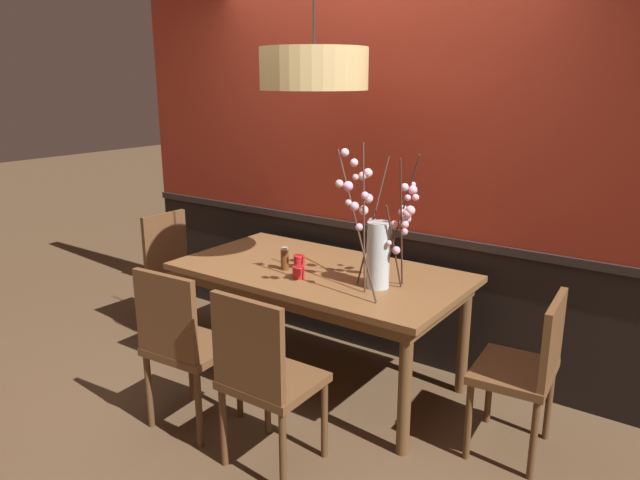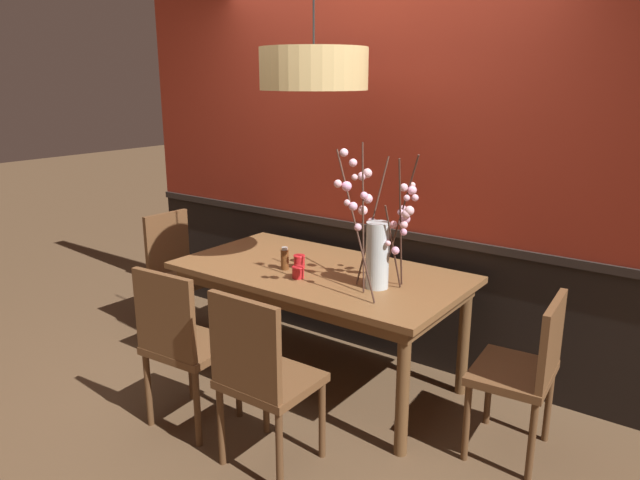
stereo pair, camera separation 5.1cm
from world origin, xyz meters
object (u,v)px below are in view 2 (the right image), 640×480
(chair_near_side_right, at_px, (261,373))
(chair_near_side_left, at_px, (181,340))
(chair_far_side_left, at_px, (355,266))
(candle_holder_nearer_edge, at_px, (299,261))
(chair_head_west_end, at_px, (178,269))
(vase_with_blossoms, at_px, (378,243))
(candle_holder_nearer_center, at_px, (298,272))
(condiment_bottle, at_px, (285,259))
(pendant_lamp, at_px, (313,69))
(chair_head_east_end, at_px, (527,366))
(chair_far_side_right, at_px, (426,277))
(dining_table, at_px, (320,282))

(chair_near_side_right, height_order, chair_near_side_left, chair_near_side_right)
(chair_far_side_left, height_order, candle_holder_nearer_edge, chair_far_side_left)
(chair_far_side_left, xyz_separation_m, chair_near_side_right, (0.61, -1.78, 0.03))
(chair_head_west_end, distance_m, chair_near_side_right, 1.84)
(chair_near_side_left, xyz_separation_m, vase_with_blossoms, (0.75, 0.81, 0.49))
(candle_holder_nearer_center, bearing_deg, chair_near_side_right, -65.85)
(vase_with_blossoms, xyz_separation_m, condiment_bottle, (-0.63, -0.05, -0.19))
(chair_near_side_right, distance_m, pendant_lamp, 1.69)
(chair_near_side_left, distance_m, candle_holder_nearer_center, 0.78)
(chair_head_east_end, xyz_separation_m, pendant_lamp, (-1.31, -0.04, 1.45))
(chair_far_side_left, bearing_deg, pendant_lamp, -71.95)
(chair_head_east_end, relative_size, vase_with_blossoms, 1.07)
(chair_near_side_right, xyz_separation_m, candle_holder_nearer_center, (-0.31, 0.69, 0.27))
(chair_far_side_right, bearing_deg, dining_table, -107.58)
(chair_head_east_end, bearing_deg, chair_far_side_right, 137.68)
(chair_head_west_end, distance_m, pendant_lamp, 1.95)
(chair_head_east_end, bearing_deg, dining_table, 178.96)
(chair_head_west_end, distance_m, chair_near_side_left, 1.33)
(dining_table, xyz_separation_m, chair_near_side_left, (-0.29, -0.88, -0.15))
(dining_table, relative_size, chair_near_side_left, 1.90)
(chair_head_west_end, bearing_deg, chair_near_side_right, -28.62)
(dining_table, bearing_deg, chair_near_side_left, -108.45)
(chair_far_side_left, bearing_deg, condiment_bottle, -82.48)
(chair_far_side_right, bearing_deg, chair_near_side_left, -108.01)
(chair_far_side_left, xyz_separation_m, pendant_lamp, (0.31, -0.94, 1.46))
(chair_near_side_right, bearing_deg, dining_table, 108.50)
(chair_far_side_left, relative_size, candle_holder_nearer_center, 11.46)
(chair_head_west_end, xyz_separation_m, candle_holder_nearer_edge, (1.19, -0.03, 0.28))
(dining_table, bearing_deg, chair_far_side_left, 109.33)
(chair_far_side_left, relative_size, condiment_bottle, 6.11)
(chair_near_side_left, bearing_deg, chair_head_west_end, 139.80)
(chair_near_side_right, height_order, candle_holder_nearer_center, chair_near_side_right)
(candle_holder_nearer_edge, xyz_separation_m, pendant_lamp, (0.12, -0.01, 1.16))
(dining_table, distance_m, chair_head_east_end, 1.32)
(chair_near_side_left, bearing_deg, chair_far_side_right, 71.99)
(chair_far_side_right, bearing_deg, chair_head_east_end, -42.32)
(chair_near_side_left, height_order, condiment_bottle, chair_near_side_left)
(chair_near_side_right, relative_size, vase_with_blossoms, 1.16)
(vase_with_blossoms, distance_m, pendant_lamp, 1.04)
(chair_near_side_left, relative_size, candle_holder_nearer_center, 12.28)
(candle_holder_nearer_center, bearing_deg, chair_far_side_left, 105.40)
(chair_far_side_right, relative_size, condiment_bottle, 6.48)
(chair_head_east_end, height_order, pendant_lamp, pendant_lamp)
(chair_head_west_end, height_order, candle_holder_nearer_edge, chair_head_west_end)
(vase_with_blossoms, relative_size, pendant_lamp, 0.90)
(dining_table, distance_m, chair_far_side_left, 0.95)
(chair_head_west_end, relative_size, chair_near_side_right, 0.99)
(chair_near_side_right, distance_m, chair_near_side_left, 0.60)
(chair_head_east_end, distance_m, candle_holder_nearer_edge, 1.46)
(chair_far_side_left, xyz_separation_m, chair_head_east_end, (1.62, -0.91, 0.01))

